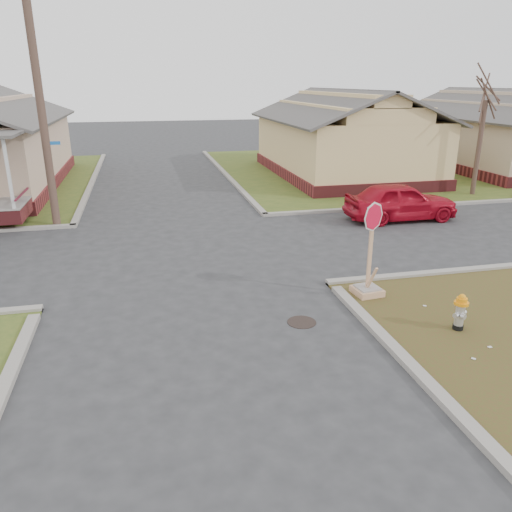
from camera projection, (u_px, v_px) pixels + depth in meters
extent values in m
plane|color=#2B2B2E|center=(200.00, 322.00, 11.04)|extent=(120.00, 120.00, 0.00)
cube|color=#3A4F1C|center=(506.00, 163.00, 32.20)|extent=(37.00, 19.00, 0.05)
cylinder|color=black|center=(302.00, 322.00, 11.04)|extent=(0.64, 0.64, 0.01)
cube|color=maroon|center=(341.00, 170.00, 28.21)|extent=(7.20, 11.20, 0.60)
cube|color=#E3C385|center=(343.00, 141.00, 27.68)|extent=(7.00, 11.00, 2.60)
cube|color=maroon|center=(495.00, 164.00, 30.31)|extent=(7.20, 11.20, 0.60)
cube|color=tan|center=(500.00, 137.00, 29.78)|extent=(7.00, 11.00, 2.60)
cylinder|color=#473429|center=(40.00, 98.00, 16.84)|extent=(0.28, 0.28, 9.00)
cylinder|color=#473429|center=(479.00, 148.00, 22.64)|extent=(0.22, 0.22, 4.20)
cylinder|color=black|center=(458.00, 327.00, 10.62)|extent=(0.22, 0.22, 0.10)
cylinder|color=silver|center=(460.00, 315.00, 10.53)|extent=(0.19, 0.19, 0.46)
sphere|color=silver|center=(461.00, 305.00, 10.45)|extent=(0.19, 0.19, 0.19)
cylinder|color=orange|center=(461.00, 303.00, 10.44)|extent=(0.30, 0.30, 0.06)
cylinder|color=orange|center=(462.00, 300.00, 10.42)|extent=(0.22, 0.22, 0.10)
sphere|color=orange|center=(462.00, 297.00, 10.40)|extent=(0.15, 0.15, 0.15)
cube|color=tan|center=(367.00, 291.00, 12.37)|extent=(0.65, 0.65, 0.16)
cube|color=gray|center=(367.00, 287.00, 12.33)|extent=(0.52, 0.52, 0.04)
cube|color=tan|center=(370.00, 248.00, 11.99)|extent=(0.09, 0.05, 2.20)
cylinder|color=red|center=(374.00, 217.00, 11.69)|extent=(0.59, 0.26, 0.63)
cylinder|color=silver|center=(374.00, 217.00, 11.70)|extent=(0.67, 0.29, 0.71)
imported|color=#AD0C1E|center=(401.00, 201.00, 18.97)|extent=(4.25, 1.74, 1.44)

